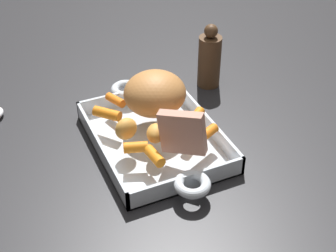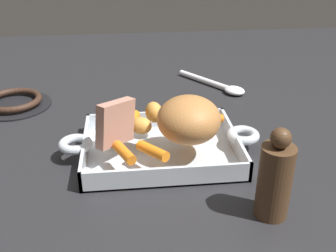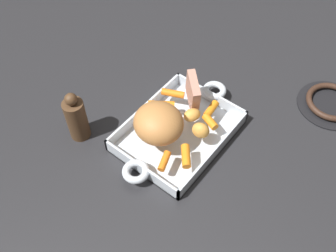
% 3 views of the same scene
% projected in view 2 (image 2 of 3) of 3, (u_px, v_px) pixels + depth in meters
% --- Properties ---
extents(ground_plane, '(1.89, 1.89, 0.00)m').
position_uv_depth(ground_plane, '(161.00, 154.00, 0.79)').
color(ground_plane, '#232326').
extents(roasting_dish, '(0.39, 0.23, 0.04)m').
position_uv_depth(roasting_dish, '(161.00, 148.00, 0.79)').
color(roasting_dish, silver).
rests_on(roasting_dish, ground_plane).
extents(pork_roast, '(0.13, 0.14, 0.08)m').
position_uv_depth(pork_roast, '(189.00, 119.00, 0.74)').
color(pork_roast, '#B6773E').
rests_on(pork_roast, roasting_dish).
extents(roast_slice_thin, '(0.08, 0.08, 0.09)m').
position_uv_depth(roast_slice_thin, '(116.00, 123.00, 0.73)').
color(roast_slice_thin, tan).
rests_on(roast_slice_thin, roasting_dish).
extents(baby_carrot_northwest, '(0.05, 0.02, 0.02)m').
position_uv_depth(baby_carrot_northwest, '(115.00, 124.00, 0.80)').
color(baby_carrot_northwest, orange).
rests_on(baby_carrot_northwest, roasting_dish).
extents(baby_carrot_southwest, '(0.06, 0.07, 0.02)m').
position_uv_depth(baby_carrot_southwest, '(153.00, 151.00, 0.70)').
color(baby_carrot_southwest, orange).
rests_on(baby_carrot_southwest, roasting_dish).
extents(baby_carrot_center_left, '(0.03, 0.05, 0.02)m').
position_uv_depth(baby_carrot_center_left, '(132.00, 119.00, 0.82)').
color(baby_carrot_center_left, orange).
rests_on(baby_carrot_center_left, roasting_dish).
extents(baby_carrot_center_right, '(0.06, 0.05, 0.02)m').
position_uv_depth(baby_carrot_center_right, '(190.00, 113.00, 0.84)').
color(baby_carrot_center_right, orange).
rests_on(baby_carrot_center_right, roasting_dish).
extents(baby_carrot_short, '(0.05, 0.03, 0.02)m').
position_uv_depth(baby_carrot_short, '(212.00, 119.00, 0.82)').
color(baby_carrot_short, orange).
rests_on(baby_carrot_short, roasting_dish).
extents(baby_carrot_northeast, '(0.04, 0.06, 0.02)m').
position_uv_depth(baby_carrot_northeast, '(124.00, 153.00, 0.70)').
color(baby_carrot_northeast, orange).
rests_on(baby_carrot_northeast, roasting_dish).
extents(potato_halved, '(0.05, 0.05, 0.03)m').
position_uv_depth(potato_halved, '(141.00, 125.00, 0.78)').
color(potato_halved, gold).
rests_on(potato_halved, roasting_dish).
extents(potato_whole, '(0.04, 0.05, 0.04)m').
position_uv_depth(potato_whole, '(154.00, 112.00, 0.82)').
color(potato_whole, gold).
rests_on(potato_whole, roasting_dish).
extents(stove_burner_rear, '(0.18, 0.18, 0.02)m').
position_uv_depth(stove_burner_rear, '(14.00, 102.00, 0.99)').
color(stove_burner_rear, black).
rests_on(stove_burner_rear, ground_plane).
extents(serving_spoon, '(0.16, 0.20, 0.02)m').
position_uv_depth(serving_spoon, '(219.00, 86.00, 1.09)').
color(serving_spoon, white).
rests_on(serving_spoon, ground_plane).
extents(pepper_mill, '(0.05, 0.05, 0.15)m').
position_uv_depth(pepper_mill, '(275.00, 179.00, 0.60)').
color(pepper_mill, '#4C331E').
rests_on(pepper_mill, ground_plane).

